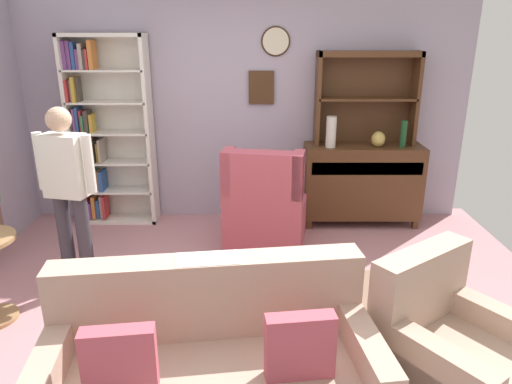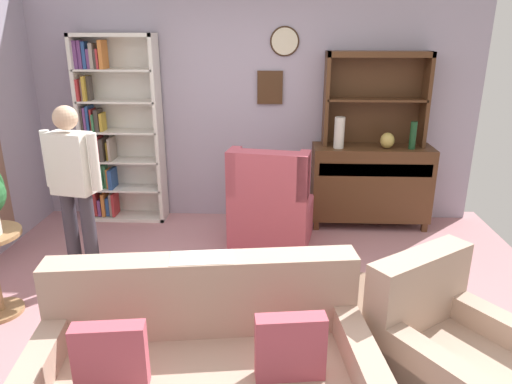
{
  "view_description": "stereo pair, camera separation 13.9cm",
  "coord_description": "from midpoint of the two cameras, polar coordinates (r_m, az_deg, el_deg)",
  "views": [
    {
      "loc": [
        0.11,
        -3.2,
        2.13
      ],
      "look_at": [
        0.1,
        0.2,
        0.95
      ],
      "focal_mm": 32.9,
      "sensor_mm": 36.0,
      "label": 1
    },
    {
      "loc": [
        0.25,
        -3.2,
        2.13
      ],
      "look_at": [
        0.1,
        0.2,
        0.95
      ],
      "focal_mm": 32.9,
      "sensor_mm": 36.0,
      "label": 2
    }
  ],
  "objects": [
    {
      "name": "sideboard",
      "position": [
        5.43,
        12.21,
        1.33
      ],
      "size": [
        1.3,
        0.45,
        0.92
      ],
      "color": "#4C2D19",
      "rests_on": "ground_plane"
    },
    {
      "name": "armchair_floral",
      "position": [
        3.17,
        21.44,
        -17.98
      ],
      "size": [
        1.06,
        1.07,
        0.88
      ],
      "color": "tan",
      "rests_on": "ground_plane"
    },
    {
      "name": "book_stack",
      "position": [
        3.26,
        -5.11,
        -11.97
      ],
      "size": [
        0.21,
        0.16,
        0.07
      ],
      "color": "#3F3833",
      "rests_on": "coffee_table"
    },
    {
      "name": "wingback_chair",
      "position": [
        4.79,
        0.5,
        -2.25
      ],
      "size": [
        0.9,
        0.92,
        1.05
      ],
      "color": "#B74C5B",
      "rests_on": "ground_plane"
    },
    {
      "name": "vase_round",
      "position": [
        5.27,
        14.12,
        6.23
      ],
      "size": [
        0.15,
        0.15,
        0.17
      ],
      "primitive_type": "ellipsoid",
      "color": "tan",
      "rests_on": "sideboard"
    },
    {
      "name": "area_rug",
      "position": [
        3.6,
        0.48,
        -17.1
      ],
      "size": [
        2.99,
        1.99,
        0.01
      ],
      "primitive_type": "cube",
      "color": "#846651",
      "rests_on": "ground_plane"
    },
    {
      "name": "bookshelf",
      "position": [
        5.55,
        -18.45,
        6.71
      ],
      "size": [
        0.9,
        0.3,
        2.1
      ],
      "color": "silver",
      "rests_on": "ground_plane"
    },
    {
      "name": "coffee_table",
      "position": [
        3.36,
        -3.55,
        -12.88
      ],
      "size": [
        0.8,
        0.5,
        0.42
      ],
      "color": "#4C2D19",
      "rests_on": "ground_plane"
    },
    {
      "name": "bottle_wine",
      "position": [
        5.31,
        16.98,
        6.75
      ],
      "size": [
        0.07,
        0.07,
        0.3
      ],
      "primitive_type": "cylinder",
      "color": "#194223",
      "rests_on": "sideboard"
    },
    {
      "name": "couch_floral",
      "position": [
        2.81,
        -6.68,
        -21.35
      ],
      "size": [
        1.89,
        1.07,
        0.9
      ],
      "color": "tan",
      "rests_on": "ground_plane"
    },
    {
      "name": "vase_tall",
      "position": [
        5.14,
        8.55,
        7.22
      ],
      "size": [
        0.11,
        0.11,
        0.34
      ],
      "primitive_type": "cylinder",
      "color": "beige",
      "rests_on": "sideboard"
    },
    {
      "name": "wall_back",
      "position": [
        5.38,
        -1.74,
        11.37
      ],
      "size": [
        5.0,
        0.09,
        2.8
      ],
      "color": "#A399AD",
      "rests_on": "ground_plane"
    },
    {
      "name": "person_reading",
      "position": [
        4.22,
        -22.61,
        0.75
      ],
      "size": [
        0.53,
        0.27,
        1.56
      ],
      "color": "#38333D",
      "rests_on": "ground_plane"
    },
    {
      "name": "sideboard_hutch",
      "position": [
        5.32,
        12.78,
        12.52
      ],
      "size": [
        1.1,
        0.26,
        1.0
      ],
      "color": "#4C2D19",
      "rests_on": "sideboard"
    },
    {
      "name": "ground_plane",
      "position": [
        3.86,
        -2.61,
        -14.61
      ],
      "size": [
        5.4,
        4.6,
        0.02
      ],
      "primitive_type": "cube",
      "color": "#B27A7F"
    }
  ]
}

